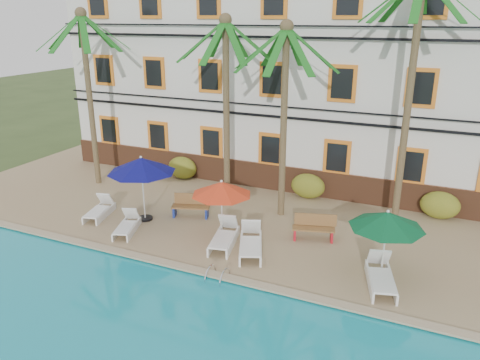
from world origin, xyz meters
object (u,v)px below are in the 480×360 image
at_px(lounger_c, 224,237).
at_px(pool_ladder, 218,278).
at_px(lounger_d, 251,243).
at_px(bench_right, 314,227).
at_px(umbrella_green, 387,220).
at_px(palm_c, 285,95).
at_px(palm_d, 412,72).
at_px(umbrella_red, 222,189).
at_px(palm_a, 87,75).
at_px(lounger_a, 100,210).
at_px(umbrella_blue, 141,166).
at_px(palm_b, 226,86).
at_px(bench_left, 191,205).
at_px(lounger_b, 127,225).
at_px(lounger_e, 381,276).

xyz_separation_m(lounger_c, pool_ladder, (0.78, -2.09, -0.31)).
xyz_separation_m(lounger_d, bench_right, (1.68, 1.80, 0.15)).
relative_size(umbrella_green, bench_right, 1.43).
bearing_deg(palm_c, bench_right, -42.11).
height_order(palm_d, umbrella_red, palm_d).
distance_m(umbrella_red, lounger_d, 2.17).
distance_m(palm_a, lounger_a, 6.35).
xyz_separation_m(palm_c, lounger_a, (-6.54, -3.14, -4.54)).
bearing_deg(bench_right, palm_c, 137.89).
bearing_deg(bench_right, palm_a, 171.68).
distance_m(palm_c, umbrella_blue, 6.00).
bearing_deg(umbrella_red, lounger_d, -24.63).
xyz_separation_m(palm_d, umbrella_green, (0.11, -4.19, -3.85)).
bearing_deg(palm_c, palm_d, 11.37).
height_order(umbrella_red, umbrella_green, umbrella_green).
distance_m(palm_b, pool_ladder, 8.08).
distance_m(umbrella_blue, umbrella_green, 9.15).
bearing_deg(bench_left, palm_c, 26.98).
xyz_separation_m(umbrella_green, pool_ladder, (-4.55, -2.09, -1.91)).
bearing_deg(palm_a, umbrella_green, -13.67).
bearing_deg(lounger_c, lounger_d, -4.92).
bearing_deg(palm_d, lounger_b, -152.12).
distance_m(palm_a, lounger_c, 10.16).
bearing_deg(palm_a, bench_right, -8.32).
height_order(palm_b, umbrella_red, palm_b).
bearing_deg(umbrella_green, lounger_e, -84.91).
bearing_deg(umbrella_blue, umbrella_green, -4.11).
bearing_deg(lounger_e, bench_left, 164.29).
height_order(palm_c, umbrella_red, palm_c).
distance_m(lounger_c, bench_left, 2.85).
xyz_separation_m(lounger_b, lounger_e, (9.11, 0.08, 0.05)).
bearing_deg(bench_left, lounger_c, -36.38).
height_order(palm_b, pool_ladder, palm_b).
bearing_deg(palm_a, lounger_e, -15.47).
bearing_deg(umbrella_green, palm_d, 91.53).
xyz_separation_m(palm_d, lounger_c, (-5.22, -4.19, -5.46)).
xyz_separation_m(palm_a, pool_ladder, (9.11, -5.41, -5.07)).
distance_m(lounger_c, lounger_e, 5.40).
xyz_separation_m(palm_d, lounger_d, (-4.18, -4.28, -5.45)).
relative_size(umbrella_red, lounger_e, 1.03).
relative_size(palm_c, bench_right, 4.75).
height_order(umbrella_green, lounger_e, umbrella_green).
xyz_separation_m(palm_d, umbrella_blue, (-9.01, -3.53, -3.54)).
bearing_deg(bench_right, lounger_d, -132.94).
xyz_separation_m(lounger_b, lounger_d, (4.77, 0.46, 0.06)).
bearing_deg(umbrella_blue, pool_ladder, -31.03).
height_order(umbrella_green, lounger_a, umbrella_green).
distance_m(lounger_b, lounger_d, 4.80).
height_order(palm_c, pool_ladder, palm_c).
bearing_deg(umbrella_green, lounger_a, 179.04).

